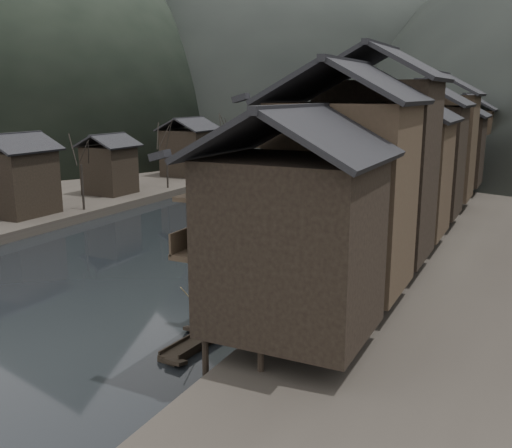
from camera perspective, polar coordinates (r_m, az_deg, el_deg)
The scene contains 12 objects.
water at distance 42.50m, azimuth -14.16°, elevation -5.35°, with size 300.00×300.00×0.00m, color black.
left_bank at distance 94.43m, azimuth -14.71°, elevation 4.91°, with size 40.00×200.00×1.20m, color #2D2823.
stilt_houses at distance 50.20m, azimuth 15.70°, elevation 7.71°, with size 9.00×67.60×16.22m.
left_houses at distance 69.52m, azimuth -16.61°, elevation 6.28°, with size 8.10×53.20×8.73m.
bare_trees at distance 65.48m, azimuth -15.69°, elevation 6.95°, with size 3.92×59.92×7.85m.
moored_sampans at distance 55.13m, azimuth 10.21°, elevation -0.76°, with size 2.82×61.86×0.47m.
midriver_boats at distance 90.80m, azimuth 7.05°, elevation 4.68°, with size 11.03×39.16×0.45m.
stone_bridge at distance 106.13m, azimuth 11.93°, elevation 8.34°, with size 40.00×6.00×9.00m.
hero_sampan at distance 34.11m, azimuth -4.17°, elevation -9.20°, with size 1.44×4.98×0.43m.
cargo_heap at distance 34.08m, azimuth -3.96°, elevation -8.21°, with size 1.08×1.42×0.65m, color black.
boatman at distance 32.46m, azimuth -5.99°, elevation -8.48°, with size 0.57×0.38×1.57m, color slate.
bamboo_pole at distance 31.57m, azimuth -5.79°, elevation -4.49°, with size 0.06×0.06×4.11m, color #8C7A51.
Camera 1 is at (26.68, -30.42, 13.01)m, focal length 40.00 mm.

